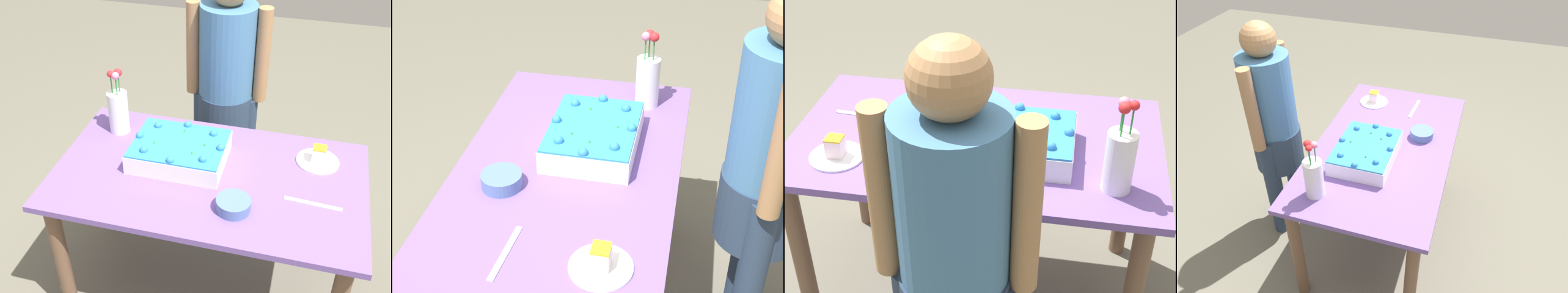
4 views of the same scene
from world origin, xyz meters
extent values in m
cube|color=#6D509F|center=(0.00, 0.00, 0.76)|extent=(1.39, 0.81, 0.03)
cylinder|color=brown|center=(0.62, -0.33, 0.37)|extent=(0.07, 0.07, 0.75)
cylinder|color=brown|center=(0.62, 0.33, 0.37)|extent=(0.07, 0.07, 0.75)
cube|color=white|center=(0.15, -0.07, 0.82)|extent=(0.42, 0.33, 0.09)
cube|color=#2B79C2|center=(0.15, -0.07, 0.87)|extent=(0.42, 0.32, 0.01)
sphere|color=#2B79C2|center=(0.34, -0.07, 0.88)|extent=(0.04, 0.04, 0.04)
sphere|color=#2B79C2|center=(0.29, 0.03, 0.88)|extent=(0.04, 0.04, 0.04)
sphere|color=#2B79C2|center=(0.15, 0.08, 0.88)|extent=(0.04, 0.04, 0.04)
sphere|color=#2B79C2|center=(0.02, 0.03, 0.88)|extent=(0.04, 0.04, 0.04)
sphere|color=#2B79C2|center=(-0.04, -0.07, 0.88)|extent=(0.04, 0.04, 0.04)
sphere|color=#2B79C2|center=(0.02, -0.17, 0.88)|extent=(0.04, 0.04, 0.04)
sphere|color=#2B79C2|center=(0.15, -0.21, 0.88)|extent=(0.04, 0.04, 0.04)
sphere|color=#2B79C2|center=(0.29, -0.17, 0.88)|extent=(0.04, 0.04, 0.04)
cone|color=#2D8438|center=(0.15, -0.16, 0.88)|extent=(0.02, 0.02, 0.02)
cone|color=#2D8438|center=(0.26, -0.03, 0.88)|extent=(0.02, 0.02, 0.02)
cone|color=#2D8438|center=(0.04, -0.07, 0.88)|extent=(0.02, 0.02, 0.02)
cone|color=#2D8438|center=(0.08, 0.00, 0.88)|extent=(0.02, 0.02, 0.02)
cylinder|color=white|center=(-0.47, -0.21, 0.78)|extent=(0.20, 0.20, 0.01)
cube|color=white|center=(-0.47, -0.21, 0.82)|extent=(0.06, 0.06, 0.07)
cube|color=yellow|center=(-0.47, -0.21, 0.86)|extent=(0.06, 0.06, 0.01)
cube|color=silver|center=(-0.46, 0.08, 0.78)|extent=(0.24, 0.04, 0.00)
cylinder|color=white|center=(0.51, -0.23, 0.88)|extent=(0.10, 0.10, 0.22)
cylinder|color=#2D8438|center=(0.53, -0.22, 1.04)|extent=(0.01, 0.01, 0.10)
sphere|color=red|center=(0.53, -0.22, 1.09)|extent=(0.03, 0.03, 0.03)
cylinder|color=#2D8438|center=(0.50, -0.21, 1.04)|extent=(0.01, 0.01, 0.10)
sphere|color=#D67090|center=(0.50, -0.21, 1.09)|extent=(0.04, 0.04, 0.04)
cylinder|color=#2D8438|center=(0.50, -0.24, 1.04)|extent=(0.01, 0.01, 0.10)
sphere|color=red|center=(0.50, -0.24, 1.09)|extent=(0.04, 0.04, 0.04)
cylinder|color=#4F6DA0|center=(-0.15, 0.20, 0.80)|extent=(0.14, 0.14, 0.05)
cylinder|color=#26364E|center=(0.20, -0.71, 0.39)|extent=(0.11, 0.11, 0.78)
cylinder|color=#26364E|center=(-0.06, -0.71, 0.39)|extent=(0.11, 0.11, 0.78)
cylinder|color=#26364E|center=(0.07, -0.71, 0.66)|extent=(0.32, 0.31, 0.28)
cylinder|color=teal|center=(0.07, -0.71, 1.04)|extent=(0.30, 0.30, 0.52)
cylinder|color=#9C724A|center=(0.26, -0.71, 1.04)|extent=(0.08, 0.08, 0.52)
cylinder|color=#9C724A|center=(-0.12, -0.71, 1.04)|extent=(0.08, 0.08, 0.52)
camera|label=1|loc=(-0.38, 1.66, 2.16)|focal=45.00mm
camera|label=2|loc=(-1.70, -0.43, 2.08)|focal=55.00mm
camera|label=3|loc=(0.34, -1.85, 2.00)|focal=55.00mm
camera|label=4|loc=(1.78, 0.49, 2.18)|focal=35.00mm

